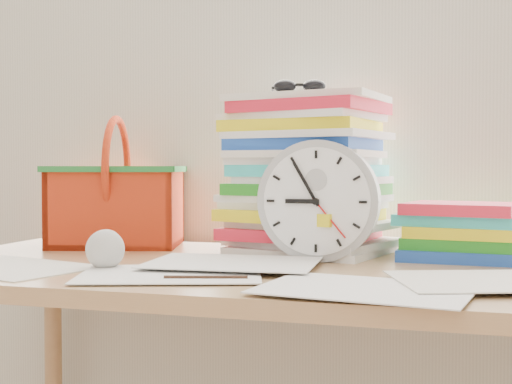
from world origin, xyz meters
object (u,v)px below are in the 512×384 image
(desk, at_px, (262,303))
(paper_stack, at_px, (309,174))
(clock, at_px, (319,201))
(book_stack, at_px, (466,232))
(basket, at_px, (117,183))

(desk, relative_size, paper_stack, 4.06)
(desk, bearing_deg, clock, 40.02)
(paper_stack, bearing_deg, desk, -100.70)
(clock, distance_m, book_stack, 0.31)
(desk, distance_m, clock, 0.23)
(paper_stack, xyz_separation_m, book_stack, (0.33, -0.05, -0.11))
(desk, bearing_deg, paper_stack, 79.30)
(book_stack, distance_m, basket, 0.81)
(clock, bearing_deg, basket, 164.80)
(clock, height_order, basket, basket)
(clock, height_order, book_stack, clock)
(paper_stack, distance_m, book_stack, 0.36)
(desk, distance_m, paper_stack, 0.34)
(desk, xyz_separation_m, clock, (0.09, 0.08, 0.20))
(basket, bearing_deg, clock, -30.42)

